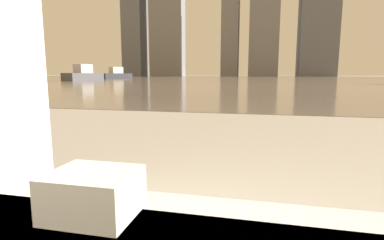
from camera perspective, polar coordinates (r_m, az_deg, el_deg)
name	(u,v)px	position (r m, az deg, el deg)	size (l,w,h in m)	color
towel_stack	(93,194)	(0.86, -18.27, -13.17)	(0.22, 0.19, 0.12)	silver
harbor_water	(259,78)	(61.78, 12.65, 7.73)	(180.00, 110.00, 0.01)	gray
harbor_boat_2	(116,75)	(55.61, -14.24, 8.36)	(4.42, 5.87, 2.11)	#2D2D33
harbor_boat_3	(83,75)	(42.33, -19.99, 8.06)	(3.04, 5.96, 2.13)	#4C4C51
harbor_boat_4	(18,79)	(26.81, -30.28, 6.68)	(2.57, 3.68, 1.31)	#335647
skyline_tower_0	(134,2)	(131.51, -11.03, 21.24)	(8.10, 8.60, 59.28)	slate
skyline_tower_2	(230,38)	(119.13, 7.30, 15.15)	(6.37, 6.72, 28.58)	slate
skyline_tower_3	(264,22)	(119.30, 13.64, 17.70)	(10.49, 12.01, 39.84)	slate
skyline_tower_4	(318,21)	(120.79, 22.91, 17.02)	(12.58, 12.15, 39.26)	slate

